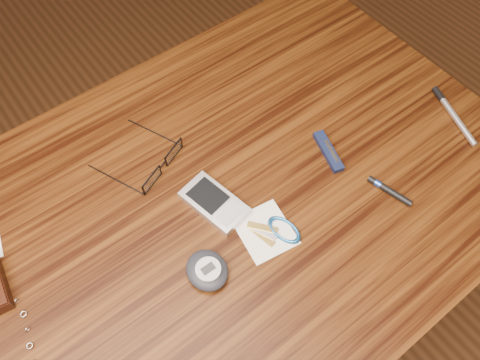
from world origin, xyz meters
The scene contains 9 objects.
ground centered at (0.00, 0.00, 0.00)m, with size 3.80×3.80×0.00m, color #472814.
desk centered at (0.00, 0.00, 0.65)m, with size 1.00×0.70×0.75m.
eyeglasses centered at (-0.07, 0.11, 0.76)m, with size 0.15×0.16×0.03m.
pda_phone centered at (-0.04, 0.00, 0.76)m, with size 0.08×0.12×0.02m.
pedometer centered at (-0.11, -0.09, 0.76)m, with size 0.06×0.07×0.03m.
notepad_keys centered at (0.01, -0.10, 0.75)m, with size 0.10×0.10×0.01m.
pocket_knife centered at (0.18, -0.04, 0.76)m, with size 0.04×0.09×0.01m.
silver_pen centered at (0.42, -0.11, 0.76)m, with size 0.06×0.14×0.01m.
black_blue_pen centered at (0.21, -0.16, 0.76)m, with size 0.03×0.08×0.01m.
Camera 1 is at (-0.23, -0.32, 1.43)m, focal length 35.00 mm.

